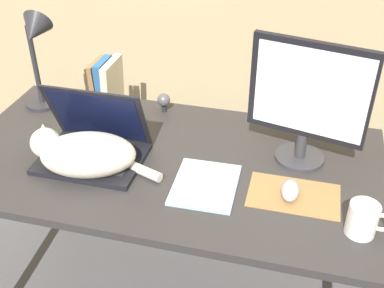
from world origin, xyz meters
TOP-DOWN VIEW (x-y plane):
  - desk at (0.00, 0.38)m, footprint 1.43×0.75m
  - laptop at (-0.24, 0.32)m, footprint 0.34×0.26m
  - cat at (-0.23, 0.24)m, footprint 0.43×0.25m
  - external_monitor at (0.43, 0.49)m, footprint 0.38×0.16m
  - mousepad at (0.43, 0.29)m, footprint 0.28×0.17m
  - computer_mouse at (0.42, 0.28)m, footprint 0.06×0.10m
  - book_row at (-0.33, 0.67)m, footprint 0.09×0.16m
  - desk_lamp at (-0.56, 0.58)m, footprint 0.17×0.17m
  - notepad at (0.16, 0.27)m, footprint 0.20×0.24m
  - webcam at (-0.11, 0.68)m, footprint 0.05×0.05m
  - mug at (0.62, 0.17)m, footprint 0.12×0.08m

SIDE VIEW (x-z plane):
  - desk at x=0.00m, z-range 0.31..1.06m
  - mousepad at x=0.43m, z-range 0.76..0.76m
  - notepad at x=0.16m, z-range 0.76..0.77m
  - computer_mouse at x=0.42m, z-range 0.76..0.80m
  - webcam at x=-0.11m, z-range 0.77..0.84m
  - laptop at x=-0.24m, z-range 0.68..0.93m
  - mug at x=0.62m, z-range 0.76..0.86m
  - cat at x=-0.23m, z-range 0.76..0.90m
  - book_row at x=-0.33m, z-range 0.76..0.95m
  - external_monitor at x=0.43m, z-range 0.78..1.19m
  - desk_lamp at x=-0.56m, z-range 0.82..1.22m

